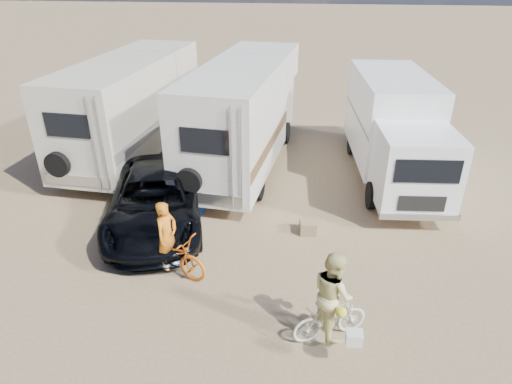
# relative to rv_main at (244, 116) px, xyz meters

# --- Properties ---
(ground) EXTENTS (140.00, 140.00, 0.00)m
(ground) POSITION_rel_rv_main_xyz_m (0.49, -7.20, -1.74)
(ground) COLOR #997E5B
(ground) RESTS_ON ground
(rv_main) EXTENTS (3.21, 8.11, 3.49)m
(rv_main) POSITION_rel_rv_main_xyz_m (0.00, 0.00, 0.00)
(rv_main) COLOR silver
(rv_main) RESTS_ON ground
(rv_left) EXTENTS (2.98, 7.77, 3.43)m
(rv_left) POSITION_rel_rv_main_xyz_m (-4.07, 0.45, -0.03)
(rv_left) COLOR white
(rv_left) RESTS_ON ground
(box_truck) EXTENTS (2.61, 6.80, 3.16)m
(box_truck) POSITION_rel_rv_main_xyz_m (4.87, -0.57, -0.16)
(box_truck) COLOR white
(box_truck) RESTS_ON ground
(dark_suv) EXTENTS (3.55, 5.60, 1.44)m
(dark_suv) POSITION_rel_rv_main_xyz_m (-1.81, -4.13, -1.02)
(dark_suv) COLOR black
(dark_suv) RESTS_ON ground
(bike_man) EXTENTS (2.09, 1.35, 1.04)m
(bike_man) POSITION_rel_rv_main_xyz_m (-0.85, -6.22, -1.23)
(bike_man) COLOR #C6570C
(bike_man) RESTS_ON ground
(bike_woman) EXTENTS (1.54, 1.00, 0.90)m
(bike_woman) POSITION_rel_rv_main_xyz_m (2.72, -7.81, -1.29)
(bike_woman) COLOR beige
(bike_woman) RESTS_ON ground
(rider_man) EXTENTS (0.58, 0.70, 1.63)m
(rider_man) POSITION_rel_rv_main_xyz_m (-0.85, -6.22, -0.93)
(rider_man) COLOR orange
(rider_man) RESTS_ON ground
(rider_woman) EXTENTS (0.96, 1.05, 1.76)m
(rider_woman) POSITION_rel_rv_main_xyz_m (2.72, -7.81, -0.86)
(rider_woman) COLOR #DED688
(rider_woman) RESTS_ON ground
(bike_parked) EXTENTS (1.65, 1.49, 0.87)m
(bike_parked) POSITION_rel_rv_main_xyz_m (4.99, -1.57, -1.31)
(bike_parked) COLOR #232524
(bike_parked) RESTS_ON ground
(cooler) EXTENTS (0.65, 0.52, 0.47)m
(cooler) POSITION_rel_rv_main_xyz_m (-0.97, -3.47, -1.51)
(cooler) COLOR navy
(cooler) RESTS_ON ground
(crate) EXTENTS (0.47, 0.47, 0.34)m
(crate) POSITION_rel_rv_main_xyz_m (2.27, -4.19, -1.57)
(crate) COLOR olive
(crate) RESTS_ON ground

